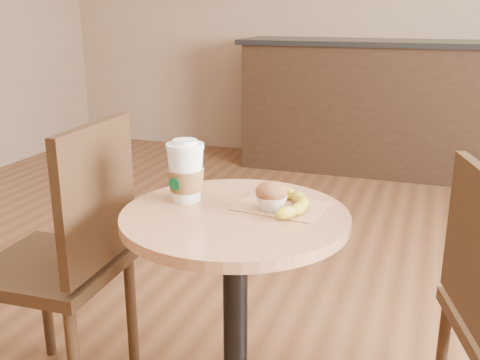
% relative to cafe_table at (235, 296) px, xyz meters
% --- Properties ---
extents(cafe_table, '(0.62, 0.62, 0.75)m').
position_rel_cafe_table_xyz_m(cafe_table, '(0.00, 0.00, 0.00)').
color(cafe_table, black).
rests_on(cafe_table, ground).
extents(chair_left, '(0.44, 0.44, 0.96)m').
position_rel_cafe_table_xyz_m(chair_left, '(-0.57, 0.03, 0.03)').
color(chair_left, '#342212').
rests_on(chair_left, ground).
extents(service_counter, '(2.30, 0.65, 1.04)m').
position_rel_cafe_table_xyz_m(service_counter, '(0.09, 3.24, 0.02)').
color(service_counter, black).
rests_on(service_counter, ground).
extents(kraft_bag, '(0.26, 0.21, 0.00)m').
position_rel_cafe_table_xyz_m(kraft_bag, '(0.11, 0.09, 0.25)').
color(kraft_bag, '#AA7952').
rests_on(kraft_bag, cafe_table).
extents(coffee_cup, '(0.11, 0.11, 0.18)m').
position_rel_cafe_table_xyz_m(coffee_cup, '(-0.16, 0.05, 0.33)').
color(coffee_cup, white).
rests_on(coffee_cup, cafe_table).
extents(muffin, '(0.09, 0.09, 0.08)m').
position_rel_cafe_table_xyz_m(muffin, '(0.09, 0.05, 0.29)').
color(muffin, silver).
rests_on(muffin, kraft_bag).
extents(banana, '(0.24, 0.27, 0.03)m').
position_rel_cafe_table_xyz_m(banana, '(0.11, 0.07, 0.27)').
color(banana, gold).
rests_on(banana, kraft_bag).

